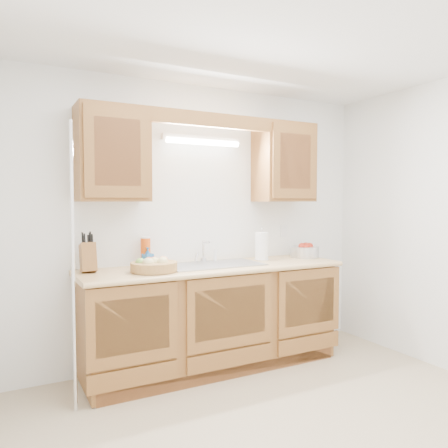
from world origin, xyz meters
TOP-DOWN VIEW (x-y plane):
  - room at (0.00, 0.00)m, footprint 3.52×3.50m
  - base_cabinets at (0.00, 1.20)m, footprint 2.20×0.60m
  - countertop at (0.00, 1.19)m, footprint 2.30×0.63m
  - upper_cabinet_left at (-0.83, 1.33)m, footprint 0.55×0.33m
  - upper_cabinet_right at (0.83, 1.33)m, footprint 0.55×0.33m
  - valance at (0.00, 1.19)m, footprint 2.20×0.05m
  - fluorescent_fixture at (0.00, 1.42)m, footprint 0.76×0.08m
  - sink at (0.00, 1.21)m, footprint 0.84×0.46m
  - wire_shelf_pole at (-1.20, 0.94)m, footprint 0.03×0.03m
  - outlet_plate at (0.95, 1.49)m, footprint 0.08×0.01m
  - fruit_basket at (-0.57, 1.11)m, footprint 0.46×0.46m
  - knife_block at (-1.03, 1.33)m, footprint 0.11×0.19m
  - orange_canister at (-0.54, 1.41)m, footprint 0.11×0.11m
  - soap_bottle at (-0.54, 1.35)m, footprint 0.09×0.10m
  - sponge at (-0.54, 1.44)m, footprint 0.11×0.09m
  - paper_towel at (0.54, 1.27)m, footprint 0.15×0.15m
  - apple_bowl at (1.03, 1.25)m, footprint 0.36×0.36m

SIDE VIEW (x-z plane):
  - base_cabinets at x=0.00m, z-range 0.01..0.87m
  - sink at x=0.00m, z-range 0.65..1.01m
  - countertop at x=0.00m, z-range 0.86..0.90m
  - sponge at x=-0.54m, z-range 0.90..0.92m
  - fruit_basket at x=-0.57m, z-range 0.89..1.01m
  - apple_bowl at x=1.03m, z-range 0.89..1.04m
  - soap_bottle at x=-0.54m, z-range 0.90..1.07m
  - wire_shelf_pole at x=-1.20m, z-range 0.00..2.00m
  - knife_block at x=-1.03m, z-range 0.85..1.18m
  - orange_canister at x=-0.54m, z-range 0.90..1.15m
  - paper_towel at x=0.54m, z-range 0.87..1.18m
  - outlet_plate at x=0.95m, z-range 1.09..1.21m
  - room at x=0.00m, z-range 0.00..2.50m
  - upper_cabinet_left at x=-0.83m, z-range 1.45..2.20m
  - upper_cabinet_right at x=0.83m, z-range 1.45..2.20m
  - fluorescent_fixture at x=0.00m, z-range 1.96..2.04m
  - valance at x=0.00m, z-range 2.08..2.20m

